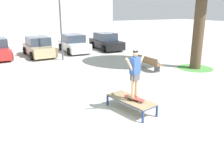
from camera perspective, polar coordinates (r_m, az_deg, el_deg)
name	(u,v)px	position (r m, az deg, el deg)	size (l,w,h in m)	color
ground_plane	(132,125)	(7.60, 5.08, -12.30)	(120.00, 120.00, 0.00)	#B7B5AD
skate_box	(131,100)	(8.40, 4.72, -6.36)	(1.15, 2.02, 0.46)	navy
skateboard	(134,98)	(8.24, 5.52, -5.88)	(0.45, 0.82, 0.09)	#B23333
skater	(135,71)	(7.93, 5.70, 0.81)	(0.97, 0.41, 1.69)	tan
grass_patch_near_right	(195,68)	(15.42, 19.80, 1.52)	(2.20, 2.20, 0.01)	#47893D
car_tan	(39,47)	(19.17, -17.69, 6.47)	(2.12, 4.30, 1.50)	tan
car_white	(74,44)	(20.32, -9.42, 7.50)	(1.96, 4.22, 1.50)	silver
car_black	(106,42)	(21.35, -1.53, 8.11)	(1.94, 4.21, 1.50)	black
park_bench	(146,62)	(14.36, 8.47, 3.11)	(0.57, 2.42, 0.83)	brown
light_post	(60,5)	(16.79, -12.83, 16.35)	(0.36, 0.36, 5.83)	#4C4C51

